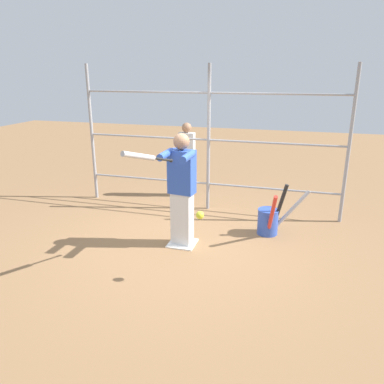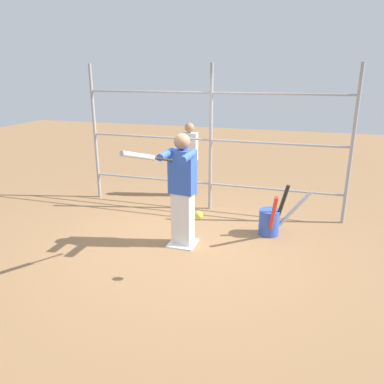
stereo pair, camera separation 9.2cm
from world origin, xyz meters
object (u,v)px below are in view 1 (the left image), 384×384
batter (182,187)px  baseball_bat_swinging (143,157)px  bat_bucket (270,220)px  bystander_behind_fence (187,159)px  softball_in_flight (200,215)px

batter → baseball_bat_swinging: batter is taller
bat_bucket → bystander_behind_fence: (1.83, -1.52, 0.54)m
batter → baseball_bat_swinging: bearing=79.2°
batter → bat_bucket: 1.58m
softball_in_flight → bystander_behind_fence: size_ratio=0.06×
baseball_bat_swinging → batter: bearing=-100.8°
batter → softball_in_flight: 1.07m
batter → bat_bucket: bearing=-148.8°
baseball_bat_swinging → softball_in_flight: (-0.70, 0.01, -0.65)m
batter → baseball_bat_swinging: (0.17, 0.91, 0.63)m
bat_bucket → batter: bearing=31.2°
baseball_bat_swinging → softball_in_flight: 0.96m
softball_in_flight → bat_bucket: size_ratio=0.11×
batter → bat_bucket: (-1.23, -0.74, -0.66)m
batter → bystander_behind_fence: 2.34m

